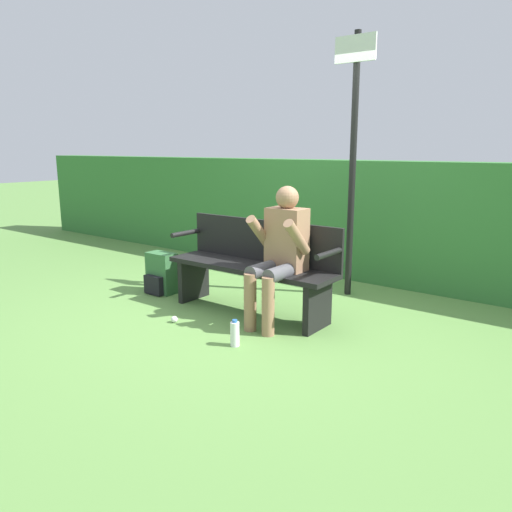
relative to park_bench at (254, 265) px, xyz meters
name	(u,v)px	position (x,y,z in m)	size (l,w,h in m)	color
ground_plane	(250,313)	(0.00, -0.06, -0.47)	(40.00, 40.00, 0.00)	#5B8942
hedge_back	(344,219)	(0.00, 1.84, 0.24)	(12.00, 0.41, 1.43)	#337033
park_bench	(254,265)	(0.00, 0.00, 0.00)	(1.75, 0.45, 0.89)	black
person_seated	(280,249)	(0.39, -0.12, 0.22)	(0.49, 0.58, 1.25)	#997051
backpack	(161,274)	(-1.21, -0.11, -0.26)	(0.33, 0.25, 0.45)	#336638
water_bottle	(235,334)	(0.41, -0.79, -0.37)	(0.08, 0.08, 0.22)	white
signpost	(353,150)	(0.46, 1.09, 1.09)	(0.44, 0.09, 2.72)	black
litter_crumple	(174,319)	(-0.39, -0.70, -0.44)	(0.06, 0.06, 0.06)	silver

